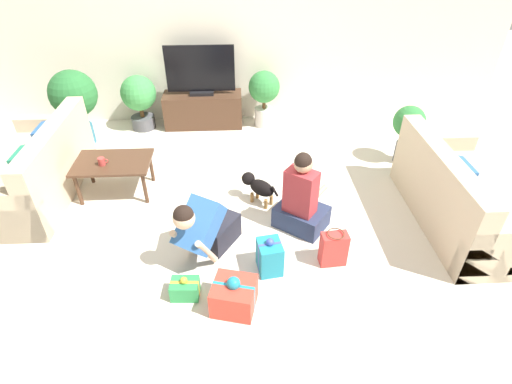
{
  "coord_description": "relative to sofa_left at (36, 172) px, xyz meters",
  "views": [
    {
      "loc": [
        0.01,
        -3.56,
        2.86
      ],
      "look_at": [
        0.18,
        -0.19,
        0.45
      ],
      "focal_mm": 28.0,
      "sensor_mm": 36.0,
      "label": 1
    }
  ],
  "objects": [
    {
      "name": "potted_plant_corner_left",
      "position": [
        0.15,
        1.28,
        0.4
      ],
      "size": [
        0.65,
        0.65,
        1.08
      ],
      "color": "#336B84",
      "rests_on": "ground_plane"
    },
    {
      "name": "gift_box_a",
      "position": [
        1.89,
        -1.7,
        -0.22
      ],
      "size": [
        0.26,
        0.19,
        0.23
      ],
      "rotation": [
        0.0,
        0.0,
        -0.05
      ],
      "color": "#2D934C",
      "rests_on": "ground_plane"
    },
    {
      "name": "gift_box_c",
      "position": [
        2.67,
        -1.42,
        -0.14
      ],
      "size": [
        0.25,
        0.29,
        0.39
      ],
      "rotation": [
        0.0,
        0.0,
        0.16
      ],
      "color": "teal",
      "rests_on": "ground_plane"
    },
    {
      "name": "potted_plant_back_left",
      "position": [
        0.93,
        1.72,
        0.2
      ],
      "size": [
        0.53,
        0.53,
        0.84
      ],
      "color": "#4C4C51",
      "rests_on": "ground_plane"
    },
    {
      "name": "sofa_right",
      "position": [
        4.78,
        -0.78,
        -0.0
      ],
      "size": [
        0.91,
        1.86,
        0.86
      ],
      "rotation": [
        0.0,
        0.0,
        1.57
      ],
      "color": "#C6B293",
      "rests_on": "ground_plane"
    },
    {
      "name": "coffee_table",
      "position": [
        0.93,
        -0.03,
        0.08
      ],
      "size": [
        0.88,
        0.59,
        0.44
      ],
      "color": "#472D1E",
      "rests_on": "ground_plane"
    },
    {
      "name": "dog",
      "position": [
        2.62,
        -0.32,
        -0.08
      ],
      "size": [
        0.42,
        0.39,
        0.34
      ],
      "rotation": [
        0.0,
        0.0,
        3.97
      ],
      "color": "black",
      "rests_on": "ground_plane"
    },
    {
      "name": "mug",
      "position": [
        0.83,
        -0.11,
        0.18
      ],
      "size": [
        0.12,
        0.08,
        0.09
      ],
      "color": "#B23D38",
      "rests_on": "coffee_table"
    },
    {
      "name": "wall_back",
      "position": [
        2.39,
        2.06,
        1.0
      ],
      "size": [
        8.4,
        0.06,
        2.6
      ],
      "color": "silver",
      "rests_on": "ground_plane"
    },
    {
      "name": "person_sitting",
      "position": [
        3.05,
        -0.8,
        0.04
      ],
      "size": [
        0.66,
        0.63,
        0.94
      ],
      "rotation": [
        0.0,
        0.0,
        2.49
      ],
      "color": "#283351",
      "rests_on": "ground_plane"
    },
    {
      "name": "gift_box_b",
      "position": [
        2.33,
        -1.85,
        -0.16
      ],
      "size": [
        0.43,
        0.41,
        0.35
      ],
      "rotation": [
        0.0,
        0.0,
        -0.25
      ],
      "color": "red",
      "rests_on": "ground_plane"
    },
    {
      "name": "potted_plant_back_right",
      "position": [
        2.83,
        1.72,
        0.24
      ],
      "size": [
        0.48,
        0.48,
        0.87
      ],
      "color": "beige",
      "rests_on": "ground_plane"
    },
    {
      "name": "potted_plant_corner_right",
      "position": [
        4.63,
        0.5,
        0.23
      ],
      "size": [
        0.41,
        0.41,
        0.8
      ],
      "color": "#4C4C51",
      "rests_on": "ground_plane"
    },
    {
      "name": "tv",
      "position": [
        1.88,
        1.77,
        0.55
      ],
      "size": [
        1.02,
        0.2,
        0.73
      ],
      "color": "black",
      "rests_on": "tv_console"
    },
    {
      "name": "tv_console",
      "position": [
        1.88,
        1.77,
        -0.04
      ],
      "size": [
        1.2,
        0.44,
        0.52
      ],
      "color": "#472D1E",
      "rests_on": "ground_plane"
    },
    {
      "name": "ground_plane",
      "position": [
        2.39,
        -0.57,
        -0.3
      ],
      "size": [
        16.0,
        16.0,
        0.0
      ],
      "primitive_type": "plane",
      "color": "beige"
    },
    {
      "name": "gift_bag_a",
      "position": [
        3.29,
        -1.36,
        -0.12
      ],
      "size": [
        0.26,
        0.18,
        0.38
      ],
      "rotation": [
        0.0,
        0.0,
        0.09
      ],
      "color": "red",
      "rests_on": "ground_plane"
    },
    {
      "name": "person_kneeling",
      "position": [
        2.06,
        -1.18,
        0.04
      ],
      "size": [
        0.67,
        0.81,
        0.79
      ],
      "rotation": [
        0.0,
        0.0,
        -0.57
      ],
      "color": "#23232D",
      "rests_on": "ground_plane"
    },
    {
      "name": "sofa_left",
      "position": [
        0.0,
        0.0,
        0.0
      ],
      "size": [
        0.91,
        1.86,
        0.86
      ],
      "rotation": [
        0.0,
        0.0,
        -1.57
      ],
      "color": "#C6B293",
      "rests_on": "ground_plane"
    }
  ]
}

